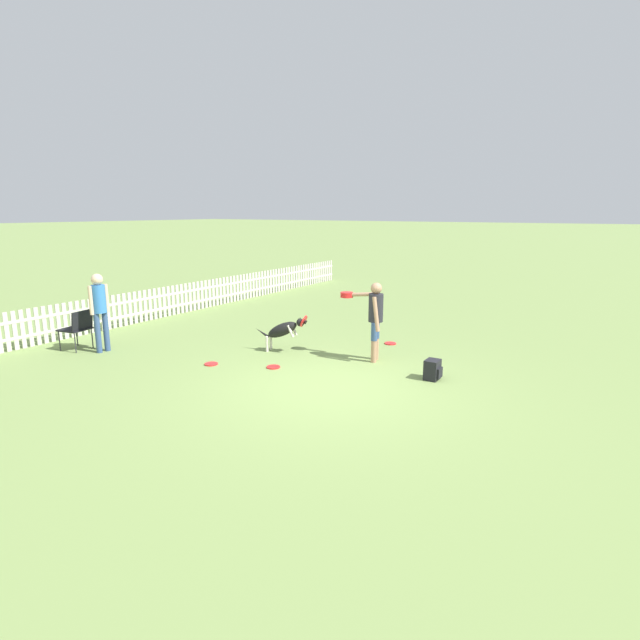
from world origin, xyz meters
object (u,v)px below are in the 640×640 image
Objects in this scene: frisbee_midfield at (390,343)px; backpack_on_grass at (433,370)px; spectator_standing at (99,305)px; folding_chair_blue_left at (78,326)px; frisbee_near_dog at (211,364)px; leaping_dog at (284,330)px; handler_person at (373,312)px; frisbee_near_handler at (273,367)px.

backpack_on_grass is at bearing -137.70° from frisbee_midfield.
spectator_standing is (-2.00, 6.38, 0.81)m from backpack_on_grass.
backpack_on_grass is (-1.77, -1.61, 0.16)m from frisbee_midfield.
folding_chair_blue_left reaches higher than frisbee_midfield.
frisbee_near_dog is at bearing 110.61° from backpack_on_grass.
frisbee_near_dog is 4.12m from backpack_on_grass.
spectator_standing reaches higher than frisbee_near_dog.
leaping_dog is 0.72× the size of spectator_standing.
folding_chair_blue_left reaches higher than backpack_on_grass.
leaping_dog is at bearing 90.53° from handler_person.
handler_person is 1.92m from leaping_dog.
backpack_on_grass is 7.27m from folding_chair_blue_left.
leaping_dog is 4.32m from folding_chair_blue_left.
backpack_on_grass reaches higher than frisbee_midfield.
handler_person is 5.56m from spectator_standing.
folding_chair_blue_left is (-1.21, 4.19, 0.50)m from frisbee_near_handler.
frisbee_midfield is 2.40m from backpack_on_grass.
leaping_dog is 2.43m from frisbee_midfield.
handler_person reaches higher than leaping_dog.
folding_chair_blue_left is at bearing 107.42° from backpack_on_grass.
frisbee_midfield is (3.22, -2.25, 0.00)m from frisbee_near_dog.
frisbee_near_handler is 1.22m from frisbee_near_dog.
frisbee_near_handler is 2.96m from frisbee_midfield.
frisbee_near_dog is at bearing -38.10° from leaping_dog.
frisbee_near_dog is at bearing 107.34° from spectator_standing.
frisbee_near_dog is (-1.45, 0.65, -0.47)m from leaping_dog.
frisbee_near_handler is 3.91m from spectator_standing.
leaping_dog is at bearing 90.01° from backpack_on_grass.
folding_chair_blue_left is 0.75m from spectator_standing.
backpack_on_grass is (1.45, -3.86, 0.16)m from frisbee_near_dog.
handler_person is 1.32× the size of leaping_dog.
handler_person is 6.07× the size of frisbee_near_dog.
spectator_standing reaches higher than backpack_on_grass.
leaping_dog is at bearing 25.70° from frisbee_near_handler.
frisbee_near_handler is 0.72× the size of backpack_on_grass.
frisbee_midfield is 0.72× the size of backpack_on_grass.
frisbee_near_handler is at bearing 96.00° from folding_chair_blue_left.
frisbee_midfield is at bearing 124.18° from leaping_dog.
frisbee_midfield is at bearing 116.40° from folding_chair_blue_left.
leaping_dog reaches higher than frisbee_midfield.
leaping_dog reaches higher than frisbee_near_handler.
spectator_standing reaches higher than leaping_dog.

